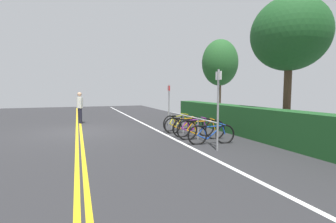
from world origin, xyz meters
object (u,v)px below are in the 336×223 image
(bike_rack, at_px, (190,122))
(tree_mid, at_px, (290,35))
(sign_post_near, at_px, (169,101))
(tree_near_left, at_px, (220,63))
(bicycle_0, at_px, (178,122))
(bicycle_1, at_px, (184,125))
(bicycle_3, at_px, (201,129))
(bicycle_4, at_px, (211,134))
(sign_post_far, at_px, (218,102))
(bicycle_2, at_px, (194,127))
(pedestrian, at_px, (80,105))

(bike_rack, xyz_separation_m, tree_mid, (1.34, 3.34, 3.21))
(sign_post_near, distance_m, tree_near_left, 4.72)
(bicycle_0, bearing_deg, bicycle_1, -3.96)
(bicycle_3, height_order, tree_near_left, tree_near_left)
(bicycle_0, height_order, bicycle_3, bicycle_3)
(bicycle_4, bearing_deg, bicycle_3, 177.24)
(sign_post_far, bearing_deg, tree_near_left, 147.72)
(bicycle_0, xyz_separation_m, sign_post_near, (-1.27, 0.05, 0.89))
(sign_post_far, xyz_separation_m, tree_near_left, (-6.72, 4.24, 1.97))
(sign_post_near, distance_m, tree_mid, 5.79)
(tree_mid, bearing_deg, bicycle_2, -111.75)
(bicycle_2, distance_m, sign_post_near, 2.98)
(bike_rack, relative_size, bicycle_3, 2.26)
(sign_post_near, bearing_deg, bicycle_1, -2.83)
(bicycle_0, relative_size, pedestrian, 0.96)
(bike_rack, height_order, bicycle_4, bike_rack)
(bicycle_4, relative_size, tree_near_left, 0.34)
(sign_post_far, bearing_deg, bicycle_1, 174.77)
(tree_mid, bearing_deg, bike_rack, -111.87)
(tree_near_left, bearing_deg, bicycle_3, -37.56)
(bicycle_1, xyz_separation_m, bicycle_4, (2.20, -0.00, -0.01))
(pedestrian, bearing_deg, bicycle_0, 45.73)
(bicycle_4, distance_m, sign_post_near, 4.35)
(bicycle_2, distance_m, pedestrian, 6.82)
(sign_post_far, bearing_deg, bicycle_3, 169.05)
(bicycle_0, xyz_separation_m, bicycle_3, (2.19, -0.02, 0.02))
(sign_post_far, bearing_deg, bicycle_4, 161.61)
(bicycle_1, height_order, tree_mid, tree_mid)
(bicycle_0, distance_m, bicycle_3, 2.19)
(tree_near_left, bearing_deg, sign_post_far, -32.28)
(bicycle_1, bearing_deg, bicycle_2, 3.62)
(bicycle_0, relative_size, bicycle_4, 0.99)
(bike_rack, distance_m, sign_post_near, 2.87)
(bicycle_3, bearing_deg, pedestrian, -146.80)
(pedestrian, xyz_separation_m, tree_near_left, (0.99, 7.92, 2.43))
(pedestrian, bearing_deg, sign_post_far, 25.55)
(bike_rack, xyz_separation_m, bicycle_2, (0.06, 0.12, -0.22))
(sign_post_near, bearing_deg, tree_mid, 37.48)
(bicycle_4, distance_m, tree_mid, 4.76)
(bicycle_2, height_order, bicycle_4, bicycle_2)
(bicycle_0, height_order, tree_mid, tree_mid)
(bicycle_1, xyz_separation_m, tree_near_left, (-3.69, 3.97, 3.05))
(bicycle_2, xyz_separation_m, bicycle_4, (1.40, -0.06, -0.03))
(bicycle_1, distance_m, bicycle_3, 1.42)
(bike_rack, xyz_separation_m, pedestrian, (-5.43, -3.89, 0.39))
(bicycle_0, relative_size, sign_post_near, 0.79)
(tree_near_left, bearing_deg, pedestrian, -97.11)
(bicycle_1, relative_size, pedestrian, 0.99)
(bike_rack, distance_m, bicycle_2, 0.26)
(bike_rack, height_order, tree_mid, tree_mid)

